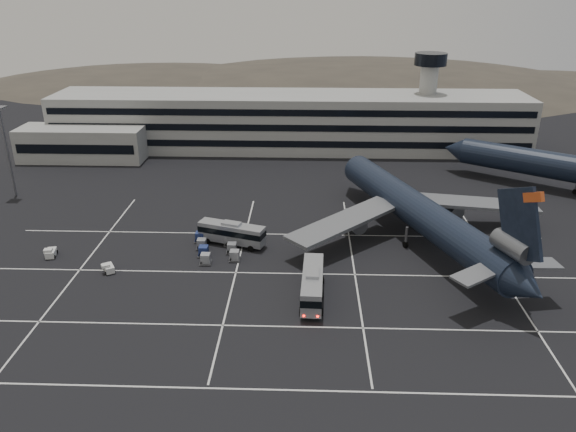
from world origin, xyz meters
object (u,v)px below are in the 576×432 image
object	(u,v)px
bus_far	(232,232)
uld_cluster	(217,246)
tug_a	(51,253)
trijet_main	(420,213)
bus_near	(312,283)

from	to	relation	value
bus_far	uld_cluster	bearing A→B (deg)	155.75
tug_a	uld_cluster	xyz separation A→B (m)	(26.17, 3.11, 0.12)
tug_a	uld_cluster	size ratio (longest dim) A/B	0.24
bus_far	tug_a	distance (m)	28.95
trijet_main	bus_near	bearing A→B (deg)	-154.03
bus_far	tug_a	xyz separation A→B (m)	(-28.38, -5.50, -1.49)
bus_near	tug_a	world-z (taller)	bus_near
bus_far	uld_cluster	size ratio (longest dim) A/B	1.00
bus_near	bus_far	distance (m)	21.29
tug_a	uld_cluster	distance (m)	26.35
trijet_main	bus_near	size ratio (longest dim) A/B	4.51
uld_cluster	bus_far	bearing A→B (deg)	47.18
bus_far	tug_a	world-z (taller)	bus_far
bus_near	uld_cluster	xyz separation A→B (m)	(-15.51, 14.24, -1.54)
bus_near	bus_far	xyz separation A→B (m)	(-13.30, 16.63, -0.16)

